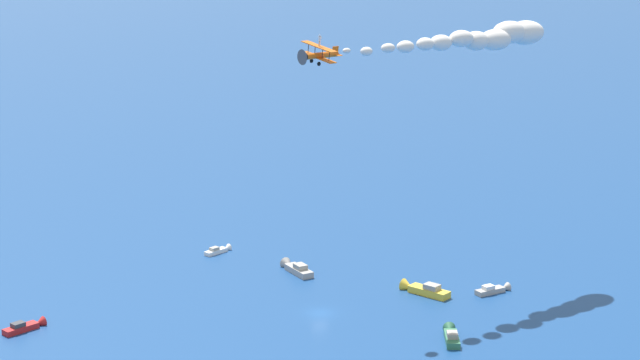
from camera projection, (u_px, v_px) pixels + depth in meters
ground_plane at (320, 313)px, 174.10m from camera, size 2000.00×2000.00×0.00m
motorboat_near_centre at (494, 290)px, 183.18m from camera, size 2.93×6.61×1.86m
motorboat_far_port at (219, 250)px, 204.14m from camera, size 4.04×5.65×1.64m
motorboat_far_stbd at (423, 289)px, 182.66m from camera, size 8.67×6.48×2.55m
motorboat_inshore at (26, 326)px, 167.17m from camera, size 4.68×6.73×1.95m
motorboat_offshore at (451, 336)px, 163.46m from camera, size 7.62×4.34×2.15m
motorboat_trailing at (296, 268)px, 193.38m from camera, size 8.54×3.75×2.40m
biplane_lead at (319, 55)px, 164.13m from camera, size 7.38×7.11×3.65m
wingwalker_lead at (320, 40)px, 163.38m from camera, size 0.90×0.39×1.78m
smoke_trail_lead at (493, 37)px, 186.70m from camera, size 17.95×43.10×5.13m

